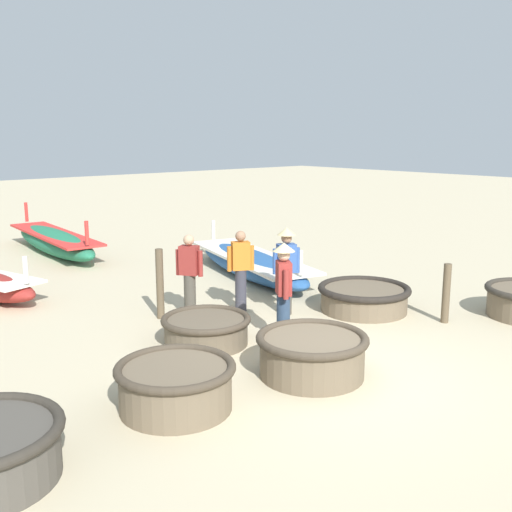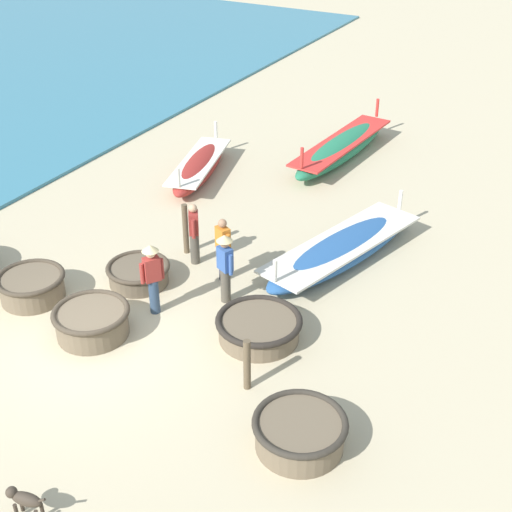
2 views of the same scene
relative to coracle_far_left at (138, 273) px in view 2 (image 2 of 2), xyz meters
The scene contains 16 objects.
ground_plane 2.41m from the coracle_far_left, 75.04° to the right, with size 80.00×80.00×0.00m, color #C6B793.
coracle_far_left is the anchor object (origin of this frame).
coracle_front_left 2.07m from the coracle_far_left, 80.28° to the right, with size 1.60×1.60×0.62m.
coracle_front_right 3.46m from the coracle_far_left, ahead, with size 1.79×1.79×0.50m.
coracle_center 2.36m from the coracle_far_left, 135.75° to the right, with size 1.51×1.51×0.60m.
coracle_nearest 6.12m from the coracle_far_left, 27.15° to the right, with size 1.63×1.63×0.58m.
long_boat_red_hull 4.87m from the coracle_far_left, 40.70° to the left, with size 2.55×5.33×1.04m.
long_boat_ochre_hull 5.96m from the coracle_far_left, 109.19° to the left, with size 1.98×4.14×1.07m.
long_boat_white_hull 9.04m from the coracle_far_left, 82.08° to the left, with size 1.43×5.59×1.23m.
fisherman_standing_right 2.04m from the coracle_far_left, 33.37° to the left, with size 0.48×0.35×1.57m.
fisherman_crouching 1.63m from the coracle_far_left, 64.68° to the left, with size 0.37×0.46×1.57m.
fisherman_by_coracle 1.44m from the coracle_far_left, 37.26° to the right, with size 0.37×0.45×1.67m.
fisherman_standing_left 2.27m from the coracle_far_left, ahead, with size 0.49×0.36×1.67m.
dog 6.57m from the coracle_far_left, 68.04° to the right, with size 0.68×0.29×0.55m.
mooring_post_mid_beach 4.41m from the coracle_far_left, 26.14° to the right, with size 0.14×0.14×1.09m, color brown.
mooring_post_inland 1.74m from the coracle_far_left, 83.30° to the left, with size 0.14×0.14×1.32m, color brown.
Camera 2 is at (8.38, -8.48, 8.99)m, focal length 50.00 mm.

